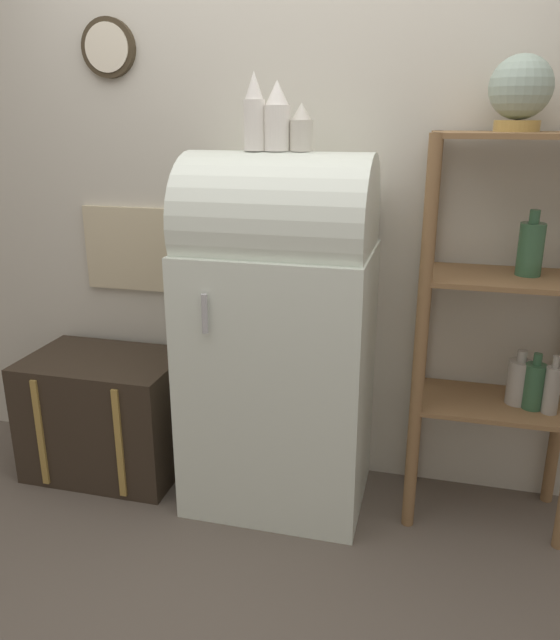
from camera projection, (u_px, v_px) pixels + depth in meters
name	position (u px, v px, depth m)	size (l,w,h in m)	color
ground_plane	(263.00, 527.00, 2.61)	(12.00, 12.00, 0.00)	#60564C
wall_back	(296.00, 185.00, 2.71)	(7.00, 0.09, 2.70)	beige
refrigerator	(279.00, 333.00, 2.61)	(0.75, 0.61, 1.51)	silver
suitcase_trunk	(107.00, 414.00, 2.97)	(0.71, 0.49, 0.57)	#33281E
shelf_unit	(506.00, 317.00, 2.43)	(0.64, 0.38, 1.58)	olive
globe	(521.00, 90.00, 2.21)	(0.22, 0.22, 0.26)	#AD8942
vase_left	(254.00, 114.00, 2.35)	(0.08, 0.08, 0.29)	white
vase_center	(277.00, 118.00, 2.35)	(0.10, 0.10, 0.26)	white
vase_right	(301.00, 129.00, 2.34)	(0.09, 0.09, 0.17)	beige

